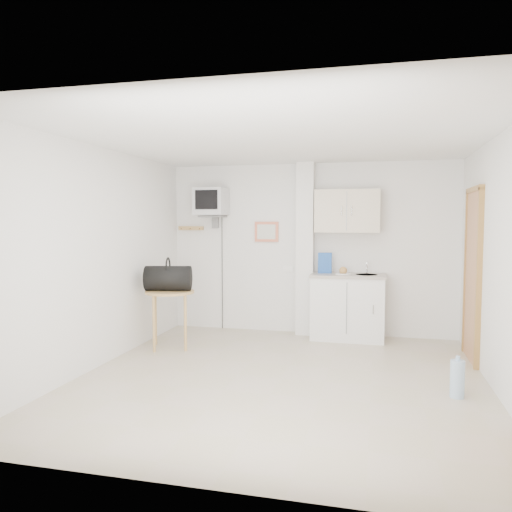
% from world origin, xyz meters
% --- Properties ---
extents(ground, '(4.50, 4.50, 0.00)m').
position_xyz_m(ground, '(0.00, 0.00, 0.00)').
color(ground, '#B4A590').
rests_on(ground, ground).
extents(room_envelope, '(4.24, 4.54, 2.55)m').
position_xyz_m(room_envelope, '(0.24, 0.09, 1.54)').
color(room_envelope, white).
rests_on(room_envelope, ground).
extents(kitchenette, '(1.03, 0.58, 2.10)m').
position_xyz_m(kitchenette, '(0.57, 2.00, 0.80)').
color(kitchenette, white).
rests_on(kitchenette, ground).
extents(crt_television, '(0.44, 0.45, 2.15)m').
position_xyz_m(crt_television, '(-1.45, 2.02, 1.94)').
color(crt_television, slate).
rests_on(crt_television, ground).
extents(round_table, '(0.64, 0.64, 0.75)m').
position_xyz_m(round_table, '(-1.65, 0.92, 0.65)').
color(round_table, tan).
rests_on(round_table, ground).
extents(duffel_bag, '(0.64, 0.44, 0.44)m').
position_xyz_m(duffel_bag, '(-1.68, 0.94, 0.92)').
color(duffel_bag, black).
rests_on(duffel_bag, round_table).
extents(water_bottle, '(0.13, 0.13, 0.40)m').
position_xyz_m(water_bottle, '(1.72, -0.16, 0.18)').
color(water_bottle, '#99B8D6').
rests_on(water_bottle, ground).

